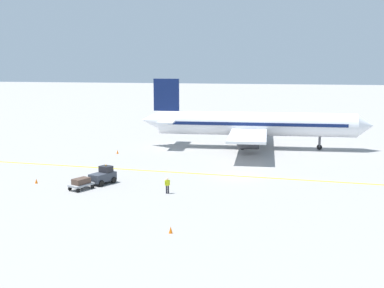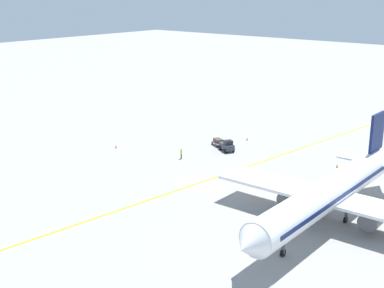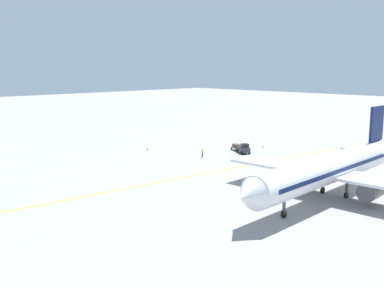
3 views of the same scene
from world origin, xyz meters
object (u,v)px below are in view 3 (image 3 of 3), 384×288
at_px(ground_crew_worker, 202,152).
at_px(traffic_cone_mid_apron, 342,163).
at_px(airplane_at_gate, 330,169).
at_px(baggage_cart_trailing, 237,147).
at_px(baggage_tug_dark, 244,149).
at_px(traffic_cone_far_edge, 147,149).
at_px(traffic_cone_near_nose, 263,146).

distance_m(ground_crew_worker, traffic_cone_mid_apron, 24.00).
xyz_separation_m(airplane_at_gate, baggage_cart_trailing, (28.69, -17.00, -2.95)).
bearing_deg(baggage_tug_dark, traffic_cone_mid_apron, -167.99).
bearing_deg(airplane_at_gate, baggage_tug_dark, -31.07).
xyz_separation_m(ground_crew_worker, traffic_cone_far_edge, (12.24, 2.80, -0.63)).
bearing_deg(airplane_at_gate, traffic_cone_mid_apron, -67.69).
bearing_deg(traffic_cone_mid_apron, baggage_cart_trailing, 6.33).
bearing_deg(ground_crew_worker, baggage_cart_trailing, -90.82).
height_order(baggage_tug_dark, ground_crew_worker, baggage_tug_dark).
height_order(baggage_tug_dark, traffic_cone_far_edge, baggage_tug_dark).
bearing_deg(baggage_cart_trailing, traffic_cone_near_nose, -107.35).
relative_size(airplane_at_gate, traffic_cone_near_nose, 64.46).
height_order(baggage_tug_dark, baggage_cart_trailing, baggage_tug_dark).
bearing_deg(traffic_cone_near_nose, baggage_cart_trailing, 72.65).
bearing_deg(airplane_at_gate, traffic_cone_far_edge, -6.58).
xyz_separation_m(baggage_cart_trailing, ground_crew_worker, (0.13, 9.47, 0.15)).
relative_size(airplane_at_gate, baggage_cart_trailing, 12.01).
bearing_deg(baggage_tug_dark, baggage_cart_trailing, -26.84).
relative_size(ground_crew_worker, traffic_cone_far_edge, 3.05).
relative_size(airplane_at_gate, baggage_tug_dark, 10.57).
bearing_deg(traffic_cone_far_edge, ground_crew_worker, -167.12).
distance_m(airplane_at_gate, baggage_tug_dark, 30.19).
bearing_deg(ground_crew_worker, traffic_cone_mid_apron, -150.62).
bearing_deg(ground_crew_worker, baggage_tug_dark, -111.10).
bearing_deg(traffic_cone_far_edge, traffic_cone_mid_apron, -156.27).
relative_size(baggage_tug_dark, traffic_cone_near_nose, 6.10).
height_order(traffic_cone_near_nose, traffic_cone_far_edge, same).
xyz_separation_m(traffic_cone_mid_apron, traffic_cone_far_edge, (33.14, 14.57, 0.00)).
xyz_separation_m(baggage_cart_trailing, traffic_cone_near_nose, (-1.88, -6.01, -0.49)).
relative_size(baggage_cart_trailing, traffic_cone_near_nose, 5.37).
bearing_deg(traffic_cone_far_edge, airplane_at_gate, 173.42).
relative_size(traffic_cone_mid_apron, traffic_cone_far_edge, 1.00).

